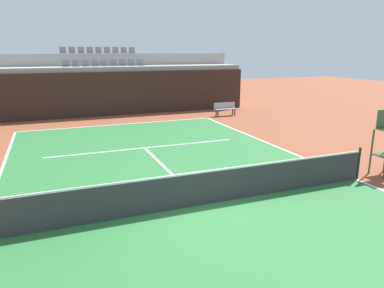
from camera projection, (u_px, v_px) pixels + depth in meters
The scene contains 13 objects.
ground_plane at pixel (203, 205), 9.82m from camera, with size 80.00×80.00×0.00m, color brown.
court_surface at pixel (203, 205), 9.82m from camera, with size 11.00×24.00×0.01m, color #2D7238.
baseline_far at pixel (120, 124), 20.56m from camera, with size 11.00×0.10×0.00m, color white.
sideline_right at pixel (355, 179), 11.77m from camera, with size 0.10×24.00×0.00m, color white.
service_line_far at pixel (145, 148), 15.57m from camera, with size 8.26×0.10×0.00m, color white.
centre_service_line at pixel (167, 170), 12.70m from camera, with size 0.10×6.40×0.00m, color white.
back_wall at pixel (110, 94), 23.15m from camera, with size 19.04×0.30×2.81m, color black.
stands_tier_lower at pixel (106, 90), 24.32m from camera, with size 19.04×2.40×3.10m, color #9E9E99.
stands_tier_upper at pixel (101, 81), 26.38m from camera, with size 19.04×2.40×3.94m, color #9E9E99.
seating_row_lower at pixel (104, 64), 23.99m from camera, with size 5.34×0.44×0.44m.
seating_row_upper at pixel (99, 51), 25.94m from camera, with size 5.34×0.44×0.44m.
tennis_net at pixel (203, 188), 9.69m from camera, with size 11.08×0.08×1.07m.
player_bench at pixel (225, 108), 23.29m from camera, with size 1.50×0.40×0.85m.
Camera 1 is at (-3.65, -8.33, 4.08)m, focal length 33.59 mm.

